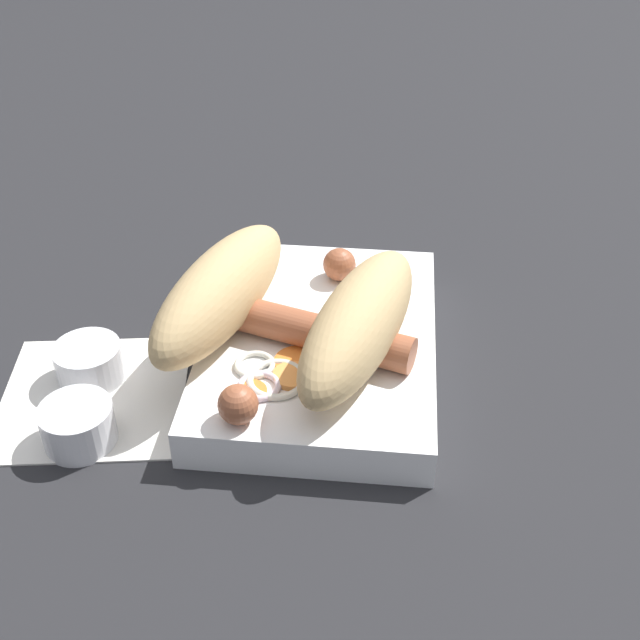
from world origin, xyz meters
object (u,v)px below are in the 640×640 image
(food_tray, at_px, (320,347))
(sausage, at_px, (294,326))
(condiment_cup_near, at_px, (90,365))
(condiment_cup_far, at_px, (79,427))
(bread_roll, at_px, (288,306))

(food_tray, distance_m, sausage, 0.04)
(condiment_cup_near, bearing_deg, condiment_cup_far, -167.66)
(food_tray, distance_m, condiment_cup_near, 0.17)
(sausage, relative_size, condiment_cup_near, 3.98)
(bread_roll, bearing_deg, condiment_cup_near, 99.36)
(condiment_cup_near, bearing_deg, food_tray, -77.66)
(food_tray, distance_m, condiment_cup_far, 0.18)
(condiment_cup_near, bearing_deg, bread_roll, -80.64)
(food_tray, xyz_separation_m, bread_roll, (-0.01, 0.02, 0.05))
(food_tray, height_order, condiment_cup_near, same)
(bread_roll, bearing_deg, condiment_cup_far, 123.52)
(condiment_cup_far, bearing_deg, bread_roll, -56.48)
(condiment_cup_near, height_order, condiment_cup_far, same)
(bread_roll, relative_size, condiment_cup_far, 4.34)
(condiment_cup_near, bearing_deg, sausage, -81.43)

